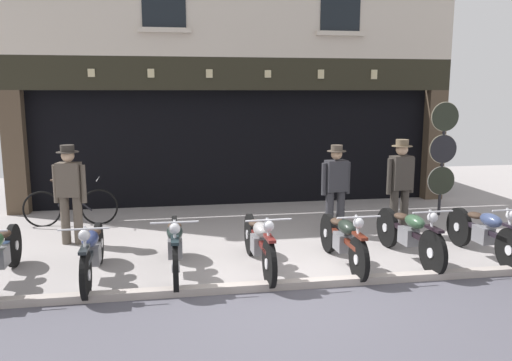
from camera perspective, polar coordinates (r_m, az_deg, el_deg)
The scene contains 14 objects.
ground at distance 6.03m, azimuth 6.18°, elevation -15.88°, with size 21.90×22.00×0.18m.
shop_facade at distance 13.35m, azimuth -3.05°, elevation 5.94°, with size 10.20×4.42×5.94m.
motorcycle_left at distance 7.42m, azimuth -17.79°, elevation -7.48°, with size 0.62×2.02×0.91m.
motorcycle_center_left at distance 7.39m, azimuth -9.01°, elevation -7.07°, with size 0.62×2.05×0.94m.
motorcycle_center at distance 7.47m, azimuth 0.35°, elevation -6.80°, with size 0.62×2.09×0.92m.
motorcycle_center_right at distance 7.75m, azimuth 9.67°, elevation -6.41°, with size 0.62×1.97×0.91m.
motorcycle_right at distance 8.23m, azimuth 16.70°, elevation -5.64°, with size 0.62×2.05×0.93m.
motorcycle_far_right at distance 8.73m, azimuth 24.10°, elevation -5.22°, with size 0.62×1.96×0.92m.
salesman_left at distance 9.16m, azimuth -20.03°, elevation -0.92°, with size 0.55×0.37×1.70m.
shopkeeper_center at distance 9.30m, azimuth 8.87°, elevation -0.56°, with size 0.56×0.34×1.64m.
salesman_right at distance 9.56m, azimuth 15.78°, elevation -0.14°, with size 0.55×0.36×1.73m.
tyre_sign_pole at distance 11.24m, azimuth 20.10°, elevation 3.18°, with size 0.61×0.06×2.37m.
advert_board_near at distance 11.63m, azimuth -9.00°, elevation 5.29°, with size 0.76×0.03×1.10m.
leaning_bicycle at distance 10.56m, azimuth -19.97°, elevation -2.70°, with size 1.78×0.50×0.95m.
Camera 1 is at (-1.51, -6.20, 2.58)m, focal length 35.90 mm.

